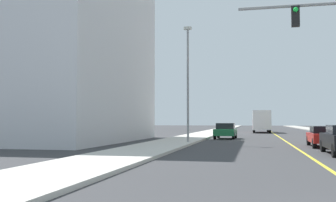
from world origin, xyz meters
The scene contains 8 objects.
ground centered at (0.00, 42.00, 0.00)m, with size 192.00×192.00×0.00m, color #38383A.
sidewalk_left centered at (-8.46, 42.00, 0.07)m, with size 3.49×168.00×0.15m, color beige.
lane_marking_center centered at (0.00, 42.00, 0.00)m, with size 0.16×144.00×0.01m, color yellow.
building_left_near centered at (-20.86, 23.43, 7.04)m, with size 16.96×17.76×14.08m, color silver.
street_lamp centered at (-7.21, 22.05, 4.80)m, with size 0.56×0.28×8.45m.
car_green centered at (-5.14, 30.82, 0.75)m, with size 1.96×3.96×1.46m.
car_red centered at (1.94, 20.57, 0.72)m, with size 2.06×4.47×1.34m.
delivery_truck centered at (-1.53, 51.18, 1.65)m, with size 2.48×8.99×3.09m.
Camera 1 is at (-2.49, -5.89, 1.67)m, focal length 41.56 mm.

